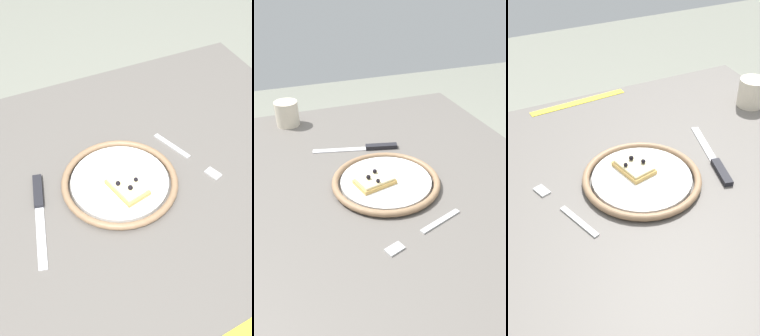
% 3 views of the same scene
% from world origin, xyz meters
% --- Properties ---
extents(dining_table, '(1.08, 0.86, 0.75)m').
position_xyz_m(dining_table, '(0.00, 0.00, 0.65)').
color(dining_table, '#5B5651').
rests_on(dining_table, ground_plane).
extents(plate, '(0.26, 0.26, 0.02)m').
position_xyz_m(plate, '(0.02, -0.00, 0.76)').
color(plate, white).
rests_on(plate, dining_table).
extents(pizza_slice_near, '(0.08, 0.10, 0.03)m').
position_xyz_m(pizza_slice_near, '(0.01, 0.03, 0.77)').
color(pizza_slice_near, tan).
rests_on(pizza_slice_near, plate).
extents(knife, '(0.07, 0.24, 0.01)m').
position_xyz_m(knife, '(0.20, -0.02, 0.75)').
color(knife, silver).
rests_on(knife, dining_table).
extents(fork, '(0.08, 0.20, 0.00)m').
position_xyz_m(fork, '(-0.16, -0.01, 0.75)').
color(fork, '#BBBBBB').
rests_on(fork, dining_table).
extents(cup, '(0.07, 0.07, 0.08)m').
position_xyz_m(cup, '(0.44, 0.18, 0.79)').
color(cup, beige).
rests_on(cup, dining_table).
extents(measuring_tape, '(0.29, 0.05, 0.00)m').
position_xyz_m(measuring_tape, '(0.01, 0.40, 0.75)').
color(measuring_tape, yellow).
rests_on(measuring_tape, dining_table).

